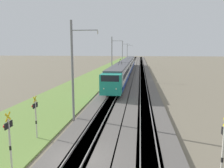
# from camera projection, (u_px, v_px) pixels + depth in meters

# --- Properties ---
(ground_plane) EXTENTS (400.00, 400.00, 0.00)m
(ground_plane) POSITION_uv_depth(u_px,v_px,m) (77.00, 163.00, 13.12)
(ground_plane) COLOR #7A705B
(ballast_main) EXTENTS (240.00, 4.40, 0.30)m
(ballast_main) POSITION_uv_depth(u_px,v_px,m) (127.00, 73.00, 62.06)
(ballast_main) COLOR #605B56
(ballast_main) RESTS_ON ground
(ballast_adjacent) EXTENTS (240.00, 4.40, 0.30)m
(ballast_adjacent) POSITION_uv_depth(u_px,v_px,m) (142.00, 73.00, 61.52)
(ballast_adjacent) COLOR #605B56
(ballast_adjacent) RESTS_ON ground
(track_main) EXTENTS (240.00, 1.57, 0.45)m
(track_main) POSITION_uv_depth(u_px,v_px,m) (127.00, 72.00, 62.06)
(track_main) COLOR #4C4238
(track_main) RESTS_ON ground
(track_adjacent) EXTENTS (240.00, 1.57, 0.45)m
(track_adjacent) POSITION_uv_depth(u_px,v_px,m) (142.00, 73.00, 61.52)
(track_adjacent) COLOR #4C4238
(track_adjacent) RESTS_ON ground
(grass_verge) EXTENTS (240.00, 8.35, 0.12)m
(grass_verge) POSITION_uv_depth(u_px,v_px,m) (103.00, 73.00, 62.96)
(grass_verge) COLOR olive
(grass_verge) RESTS_ON ground
(passenger_train) EXTENTS (63.45, 2.85, 4.96)m
(passenger_train) POSITION_uv_depth(u_px,v_px,m) (126.00, 66.00, 58.35)
(passenger_train) COLOR teal
(passenger_train) RESTS_ON ground
(crossing_signal_near) EXTENTS (0.70, 0.23, 3.42)m
(crossing_signal_near) POSITION_uv_depth(u_px,v_px,m) (9.00, 136.00, 11.97)
(crossing_signal_near) COLOR beige
(crossing_signal_near) RESTS_ON ground
(crossing_signal_far) EXTENTS (0.70, 0.23, 3.53)m
(crossing_signal_far) POSITION_uv_depth(u_px,v_px,m) (224.00, 146.00, 10.57)
(crossing_signal_far) COLOR beige
(crossing_signal_far) RESTS_ON ground
(crossing_signal_aux) EXTENTS (0.70, 0.23, 3.36)m
(crossing_signal_aux) POSITION_uv_depth(u_px,v_px,m) (35.00, 113.00, 16.30)
(crossing_signal_aux) COLOR beige
(crossing_signal_aux) RESTS_ON ground
(catenary_mast_near) EXTENTS (0.22, 2.56, 9.34)m
(catenary_mast_near) POSITION_uv_depth(u_px,v_px,m) (73.00, 71.00, 20.04)
(catenary_mast_near) COLOR slate
(catenary_mast_near) RESTS_ON ground
(catenary_mast_mid) EXTENTS (0.22, 2.56, 9.42)m
(catenary_mast_mid) POSITION_uv_depth(u_px,v_px,m) (112.00, 58.00, 47.75)
(catenary_mast_mid) COLOR slate
(catenary_mast_mid) RESTS_ON ground
(catenary_mast_far) EXTENTS (0.22, 2.56, 9.33)m
(catenary_mast_far) POSITION_uv_depth(u_px,v_px,m) (122.00, 55.00, 75.48)
(catenary_mast_far) COLOR slate
(catenary_mast_far) RESTS_ON ground
(catenary_mast_distant) EXTENTS (0.22, 2.56, 9.25)m
(catenary_mast_distant) POSITION_uv_depth(u_px,v_px,m) (127.00, 53.00, 103.21)
(catenary_mast_distant) COLOR slate
(catenary_mast_distant) RESTS_ON ground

